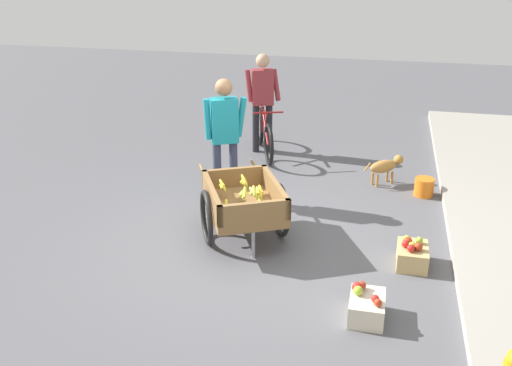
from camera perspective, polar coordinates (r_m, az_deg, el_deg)
The scene contains 9 objects.
ground_plane at distance 6.68m, azimuth 0.80°, elevation -6.20°, with size 24.00×24.00×0.00m, color #56565B.
fruit_cart at distance 6.66m, azimuth -1.18°, elevation -2.11°, with size 1.81×1.41×0.73m.
vendor_person at distance 7.52m, azimuth -3.12°, elevation 5.32°, with size 0.33×0.52×1.65m.
bicycle at distance 9.44m, azimuth 0.77°, elevation 4.89°, with size 1.57×0.71×0.85m.
cyclist_person at distance 9.42m, azimuth 0.65°, elevation 8.74°, with size 0.31×0.56×1.62m.
dog at distance 8.48m, azimuth 12.65°, elevation 1.65°, with size 0.46×0.54×0.40m.
plastic_bucket at distance 8.26m, azimuth 16.24°, elevation -0.38°, with size 0.26×0.26×0.25m, color orange.
apple_crate at distance 6.47m, azimuth 15.13°, elevation -6.81°, with size 0.44×0.32×0.32m.
mixed_fruit_crate at distance 5.53m, azimuth 10.84°, elevation -11.86°, with size 0.44×0.32×0.32m.
Camera 1 is at (5.73, 1.23, 3.21)m, focal length 40.57 mm.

